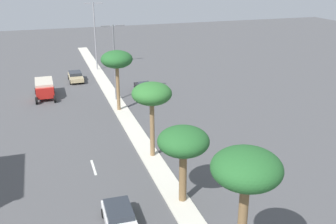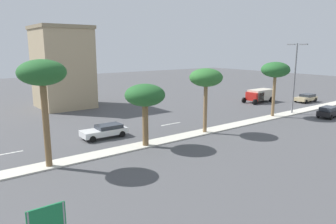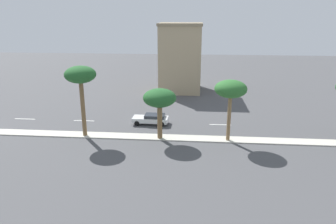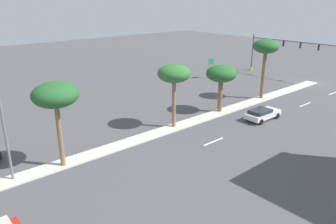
{
  "view_description": "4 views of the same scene",
  "coord_description": "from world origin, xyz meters",
  "px_view_note": "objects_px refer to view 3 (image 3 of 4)",
  "views": [
    {
      "loc": [
        -8.43,
        -0.32,
        16.25
      ],
      "look_at": [
        2.2,
        32.21,
        3.5
      ],
      "focal_mm": 42.29,
      "sensor_mm": 36.0,
      "label": 1
    },
    {
      "loc": [
        23.95,
        7.73,
        8.99
      ],
      "look_at": [
        -1.14,
        26.73,
        2.56
      ],
      "focal_mm": 33.75,
      "sensor_mm": 36.0,
      "label": 2
    },
    {
      "loc": [
        33.48,
        26.89,
        13.49
      ],
      "look_at": [
        2.34,
        24.12,
        3.84
      ],
      "focal_mm": 33.75,
      "sensor_mm": 36.0,
      "label": 3
    },
    {
      "loc": [
        -24.4,
        52.75,
        13.3
      ],
      "look_at": [
        -1.38,
        32.85,
        2.68
      ],
      "focal_mm": 35.04,
      "sensor_mm": 36.0,
      "label": 4
    }
  ],
  "objects_px": {
    "palm_tree_trailing": "(160,99)",
    "sedan_white_far": "(151,119)",
    "commercial_building": "(180,57)",
    "palm_tree_far": "(80,77)",
    "palm_tree_right": "(231,90)"
  },
  "relations": [
    {
      "from": "palm_tree_trailing",
      "to": "sedan_white_far",
      "type": "distance_m",
      "value": 6.59
    },
    {
      "from": "commercial_building",
      "to": "sedan_white_far",
      "type": "xyz_separation_m",
      "value": [
        19.35,
        -2.7,
        -5.38
      ]
    },
    {
      "from": "commercial_building",
      "to": "palm_tree_right",
      "type": "height_order",
      "value": "commercial_building"
    },
    {
      "from": "palm_tree_trailing",
      "to": "sedan_white_far",
      "type": "xyz_separation_m",
      "value": [
        -4.98,
        -1.67,
        -3.99
      ]
    },
    {
      "from": "palm_tree_far",
      "to": "palm_tree_trailing",
      "type": "relative_size",
      "value": 1.42
    },
    {
      "from": "commercial_building",
      "to": "palm_tree_right",
      "type": "relative_size",
      "value": 1.79
    },
    {
      "from": "commercial_building",
      "to": "palm_tree_trailing",
      "type": "bearing_deg",
      "value": -2.42
    },
    {
      "from": "palm_tree_trailing",
      "to": "palm_tree_far",
      "type": "bearing_deg",
      "value": -90.49
    },
    {
      "from": "commercial_building",
      "to": "palm_tree_trailing",
      "type": "relative_size",
      "value": 2.13
    },
    {
      "from": "commercial_building",
      "to": "palm_tree_far",
      "type": "bearing_deg",
      "value": -21.97
    },
    {
      "from": "palm_tree_far",
      "to": "sedan_white_far",
      "type": "bearing_deg",
      "value": 124.68
    },
    {
      "from": "commercial_building",
      "to": "sedan_white_far",
      "type": "distance_m",
      "value": 20.26
    },
    {
      "from": "palm_tree_far",
      "to": "sedan_white_far",
      "type": "distance_m",
      "value": 10.67
    },
    {
      "from": "palm_tree_trailing",
      "to": "sedan_white_far",
      "type": "bearing_deg",
      "value": -161.48
    },
    {
      "from": "commercial_building",
      "to": "palm_tree_trailing",
      "type": "height_order",
      "value": "commercial_building"
    }
  ]
}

